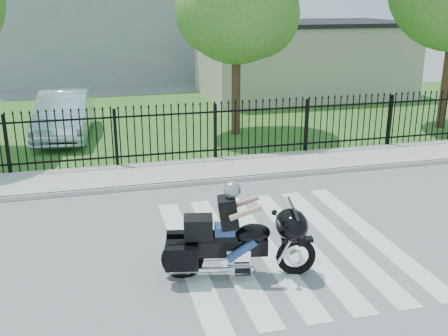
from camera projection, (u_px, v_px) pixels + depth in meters
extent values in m
plane|color=slate|center=(283.00, 245.00, 10.82)|extent=(120.00, 120.00, 0.00)
cube|color=#ADAAA3|center=(223.00, 169.00, 15.40)|extent=(40.00, 2.00, 0.12)
cube|color=#ADAAA3|center=(232.00, 179.00, 14.48)|extent=(40.00, 0.12, 0.12)
cube|color=#306221|center=(182.00, 119.00, 21.86)|extent=(40.00, 12.00, 0.02)
cube|color=black|center=(215.00, 150.00, 16.23)|extent=(26.00, 0.04, 0.05)
cube|color=black|center=(215.00, 112.00, 15.85)|extent=(26.00, 0.04, 0.05)
cylinder|color=#382316|center=(236.00, 78.00, 18.80)|extent=(0.32, 0.32, 4.16)
sphere|color=#2B651D|center=(237.00, 2.00, 17.99)|extent=(4.20, 4.20, 4.20)
cylinder|color=#382316|center=(448.00, 66.00, 19.68)|extent=(0.32, 0.32, 4.80)
cube|color=#B5AB97|center=(303.00, 61.00, 26.65)|extent=(10.00, 6.00, 3.50)
cube|color=black|center=(304.00, 23.00, 26.07)|extent=(10.20, 6.20, 0.20)
torus|color=black|center=(296.00, 256.00, 9.59)|extent=(0.75, 0.28, 0.74)
torus|color=black|center=(182.00, 259.00, 9.48)|extent=(0.79, 0.31, 0.78)
cube|color=black|center=(229.00, 246.00, 9.45)|extent=(1.41, 0.53, 0.32)
ellipsoid|color=black|center=(253.00, 234.00, 9.40)|extent=(0.73, 0.55, 0.35)
cube|color=black|center=(218.00, 237.00, 9.38)|extent=(0.75, 0.47, 0.11)
cube|color=silver|center=(238.00, 255.00, 9.52)|extent=(0.48, 0.40, 0.32)
ellipsoid|color=black|center=(292.00, 225.00, 9.38)|extent=(0.72, 0.87, 0.58)
cube|color=black|center=(198.00, 227.00, 9.30)|extent=(0.58, 0.50, 0.38)
cube|color=navy|center=(225.00, 230.00, 9.34)|extent=(0.42, 0.39, 0.19)
sphere|color=#93969A|center=(232.00, 190.00, 9.11)|extent=(0.31, 0.31, 0.31)
imported|color=silver|center=(64.00, 115.00, 18.84)|extent=(2.14, 5.04, 1.62)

